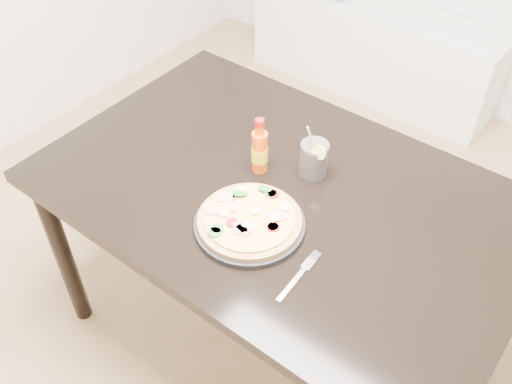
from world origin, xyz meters
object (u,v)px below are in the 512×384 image
Objects in this scene: cola_cup at (314,160)px; pizza at (249,219)px; media_console at (372,49)px; hot_sauce_bottle at (260,151)px; plate at (250,224)px; dining_table at (281,209)px; fork at (300,274)px.

pizza is at bearing -93.24° from cola_cup.
media_console is at bearing 110.93° from cola_cup.
plate is at bearing -59.03° from hot_sauce_bottle.
plate reaches higher than dining_table.
fork is (0.20, -0.05, -0.02)m from pizza.
plate is at bearing -72.50° from media_console.
plate is at bearing 162.80° from fork.
cola_cup is 0.12× the size of media_console.
media_console is (-0.56, 1.66, -0.42)m from dining_table.
hot_sauce_bottle reaches higher than cola_cup.
hot_sauce_bottle reaches higher than fork.
cola_cup is at bearing 116.47° from fork.
cola_cup is (0.02, 0.28, 0.02)m from pizza.
hot_sauce_bottle reaches higher than dining_table.
pizza is 1.62× the size of cola_cup.
pizza is 0.21m from fork.
fork reaches higher than dining_table.
plate is at bearing -92.87° from cola_cup.
media_console is at bearing 105.68° from hot_sauce_bottle.
pizza is at bearing 162.71° from fork.
fork is at bearing -14.67° from pizza.
media_console is at bearing 107.50° from plate.
media_console is (-0.58, 1.83, -0.51)m from plate.
fork is (0.19, -0.34, -0.05)m from cola_cup.
pizza reaches higher than media_console.
plate reaches higher than media_console.
dining_table is at bearing 95.20° from pizza.
media_console is (-0.46, 1.64, -0.57)m from hot_sauce_bottle.
dining_table is 0.32m from fork.
plate reaches higher than fork.
plate is 1.73× the size of cola_cup.
pizza reaches higher than dining_table.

